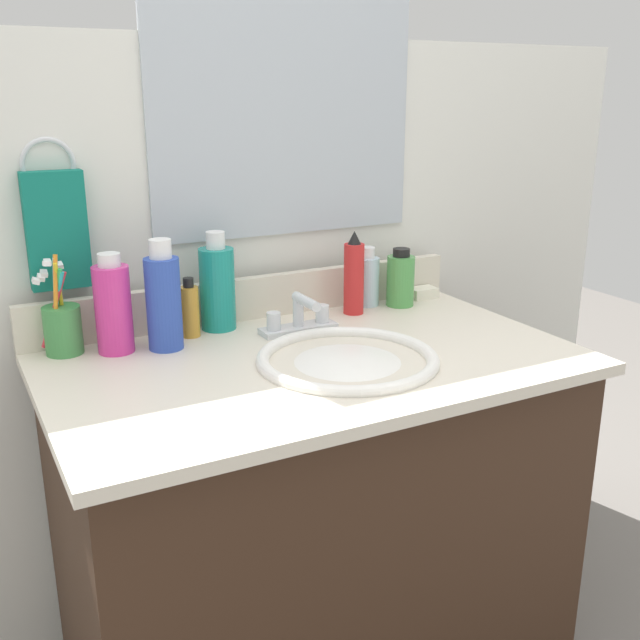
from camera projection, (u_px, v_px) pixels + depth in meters
name	position (u px, v px, depth m)	size (l,w,h in m)	color
vanity_cabinet	(314.00, 532.00, 1.47)	(0.93, 0.54, 0.70)	#382316
countertop	(314.00, 363.00, 1.37)	(0.97, 0.58, 0.02)	beige
backsplash	(254.00, 298.00, 1.58)	(0.97, 0.02, 0.09)	beige
back_wall	(244.00, 341.00, 1.67)	(2.07, 0.04, 1.30)	silver
mirror_panel	(285.00, 100.00, 1.54)	(0.60, 0.01, 0.56)	#B2BCC6
towel_ring	(48.00, 164.00, 1.36)	(0.10, 0.10, 0.01)	silver
hand_towel	(57.00, 231.00, 1.38)	(0.11, 0.04, 0.22)	#147260
sink_basin	(347.00, 377.00, 1.35)	(0.33, 0.33, 0.11)	white
faucet	(300.00, 319.00, 1.49)	(0.16, 0.10, 0.08)	silver
bottle_oil_amber	(190.00, 310.00, 1.46)	(0.04, 0.04, 0.12)	gold
bottle_mouthwash_teal	(217.00, 286.00, 1.50)	(0.07, 0.07, 0.20)	teal
bottle_toner_green	(400.00, 279.00, 1.67)	(0.06, 0.06, 0.13)	#4C9E4C
bottle_gel_clear	(367.00, 279.00, 1.68)	(0.06, 0.06, 0.13)	silver
bottle_soap_pink	(113.00, 307.00, 1.37)	(0.07, 0.07, 0.19)	#D8338C
bottle_spray_red	(354.00, 276.00, 1.61)	(0.04, 0.04, 0.18)	red
bottle_shampoo_blue	(164.00, 300.00, 1.38)	(0.07, 0.07, 0.21)	#2D4CB2
cup_green	(62.00, 326.00, 1.37)	(0.08, 0.07, 0.19)	#3F8C47
soap_bar	(423.00, 293.00, 1.75)	(0.06, 0.04, 0.02)	white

